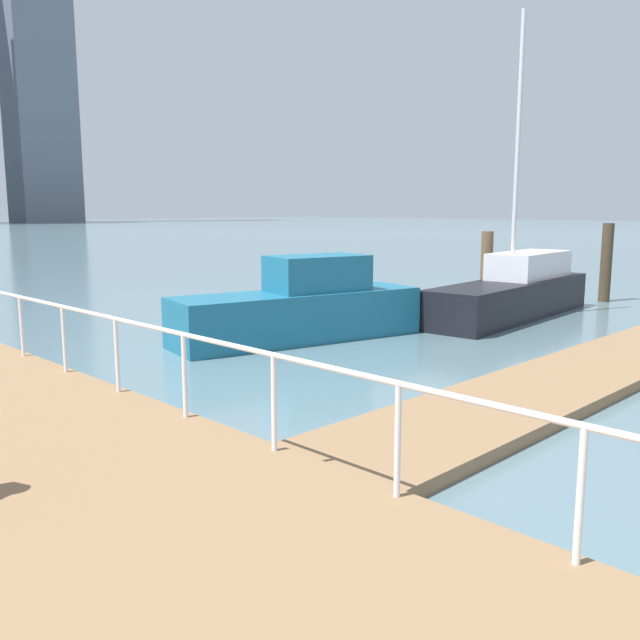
% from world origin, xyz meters
% --- Properties ---
extents(ground_plane, '(300.00, 300.00, 0.00)m').
position_xyz_m(ground_plane, '(0.00, 20.00, 0.00)').
color(ground_plane, slate).
extents(floating_dock, '(13.04, 2.00, 0.18)m').
position_xyz_m(floating_dock, '(3.02, 11.79, 0.09)').
color(floating_dock, '#93704C').
rests_on(floating_dock, ground_plane).
extents(boardwalk_railing, '(0.06, 30.14, 1.08)m').
position_xyz_m(boardwalk_railing, '(-3.15, 10.47, 1.24)').
color(boardwalk_railing, white).
rests_on(boardwalk_railing, boardwalk).
extents(dock_piling_1, '(0.34, 0.34, 2.30)m').
position_xyz_m(dock_piling_1, '(9.76, 17.43, 1.15)').
color(dock_piling_1, brown).
rests_on(dock_piling_1, ground_plane).
extents(dock_piling_5, '(0.35, 0.35, 2.50)m').
position_xyz_m(dock_piling_5, '(14.01, 15.67, 1.25)').
color(dock_piling_5, '#473826').
rests_on(dock_piling_5, ground_plane).
extents(moored_boat_0, '(6.03, 2.84, 1.91)m').
position_xyz_m(moored_boat_0, '(2.75, 17.91, 0.72)').
color(moored_boat_0, '#1E6B8C').
rests_on(moored_boat_0, ground_plane).
extents(moored_boat_2, '(7.15, 2.17, 7.99)m').
position_xyz_m(moored_boat_2, '(9.18, 16.17, 0.71)').
color(moored_boat_2, black).
rests_on(moored_boat_2, ground_plane).
extents(skyline_tower_5, '(12.98, 8.49, 82.71)m').
position_xyz_m(skyline_tower_5, '(53.03, 147.06, 41.36)').
color(skyline_tower_5, slate).
rests_on(skyline_tower_5, ground_plane).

